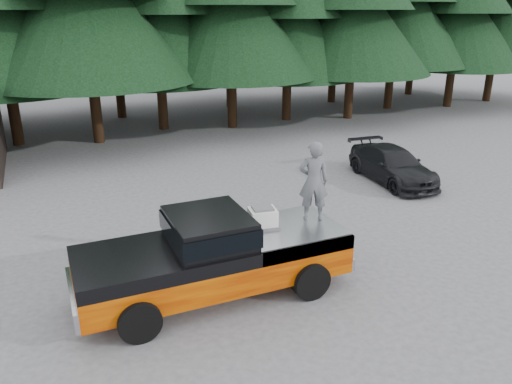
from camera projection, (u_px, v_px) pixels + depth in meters
name	position (u px, v px, depth m)	size (l,w,h in m)	color
ground	(226.00, 279.00, 11.69)	(120.00, 120.00, 0.00)	#4E4E50
pickup_truck	(215.00, 267.00, 10.85)	(6.00, 2.04, 1.33)	#C55C02
truck_cab	(209.00, 228.00, 10.48)	(1.66, 1.90, 0.59)	black
air_compressor	(263.00, 218.00, 11.17)	(0.60, 0.49, 0.41)	silver
man_on_bed	(314.00, 181.00, 11.35)	(0.68, 0.45, 1.87)	#525459
parked_car	(392.00, 165.00, 18.18)	(1.71, 4.22, 1.22)	black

